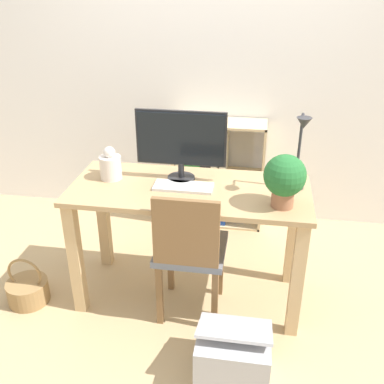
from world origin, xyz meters
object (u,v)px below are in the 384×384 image
(desk_lamp, at_px, (300,146))
(bookshelf, at_px, (207,176))
(keyboard, at_px, (183,187))
(basket, at_px, (28,290))
(monitor, at_px, (181,141))
(potted_plant, at_px, (285,178))
(chair, at_px, (190,250))
(storage_box, at_px, (233,356))
(vase, at_px, (110,166))

(desk_lamp, xyz_separation_m, bookshelf, (-0.62, 0.93, -0.64))
(keyboard, bearing_deg, basket, -166.99)
(keyboard, height_order, bookshelf, bookshelf)
(monitor, height_order, potted_plant, monitor)
(chair, bearing_deg, monitor, 111.88)
(basket, bearing_deg, bookshelf, 50.90)
(monitor, bearing_deg, bookshelf, 86.85)
(storage_box, bearing_deg, basket, 163.65)
(keyboard, bearing_deg, potted_plant, -13.50)
(vase, distance_m, potted_plant, 1.04)
(chair, relative_size, basket, 2.68)
(monitor, height_order, basket, monitor)
(monitor, relative_size, keyboard, 1.55)
(monitor, relative_size, desk_lamp, 1.18)
(keyboard, bearing_deg, desk_lamp, 4.93)
(vase, xyz_separation_m, potted_plant, (1.01, -0.20, 0.08))
(desk_lamp, xyz_separation_m, potted_plant, (-0.08, -0.19, -0.11))
(monitor, relative_size, bookshelf, 0.62)
(basket, xyz_separation_m, storage_box, (1.33, -0.39, 0.06))
(desk_lamp, height_order, potted_plant, desk_lamp)
(bookshelf, height_order, storage_box, bookshelf)
(monitor, bearing_deg, basket, -159.85)
(desk_lamp, xyz_separation_m, chair, (-0.57, -0.24, -0.57))
(vase, distance_m, basket, 0.97)
(monitor, relative_size, chair, 0.62)
(storage_box, bearing_deg, keyboard, 120.41)
(bookshelf, bearing_deg, basket, -129.10)
(bookshelf, xyz_separation_m, basket, (-0.98, -1.21, -0.32))
(desk_lamp, xyz_separation_m, storage_box, (-0.28, -0.67, -0.91))
(vase, bearing_deg, monitor, 7.67)
(keyboard, xyz_separation_m, chair, (0.07, -0.18, -0.31))
(potted_plant, height_order, chair, potted_plant)
(vase, xyz_separation_m, storage_box, (0.81, -0.68, -0.71))
(keyboard, relative_size, chair, 0.40)
(storage_box, bearing_deg, bookshelf, 102.22)
(monitor, xyz_separation_m, bookshelf, (0.05, 0.87, -0.61))
(basket, bearing_deg, vase, 29.06)
(keyboard, bearing_deg, monitor, 105.85)
(desk_lamp, distance_m, bookshelf, 1.29)
(basket, bearing_deg, monitor, 20.15)
(potted_plant, bearing_deg, vase, 168.99)
(monitor, height_order, desk_lamp, desk_lamp)
(desk_lamp, height_order, basket, desk_lamp)
(desk_lamp, relative_size, storage_box, 1.20)
(potted_plant, distance_m, basket, 1.76)
(chair, relative_size, bookshelf, 0.99)
(vase, distance_m, desk_lamp, 1.11)
(monitor, xyz_separation_m, desk_lamp, (0.67, -0.06, 0.03))
(chair, height_order, bookshelf, bookshelf)
(vase, relative_size, bookshelf, 0.24)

